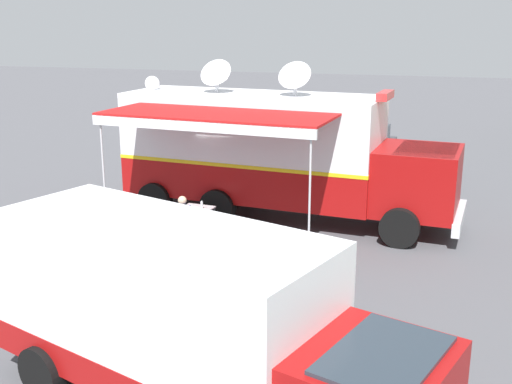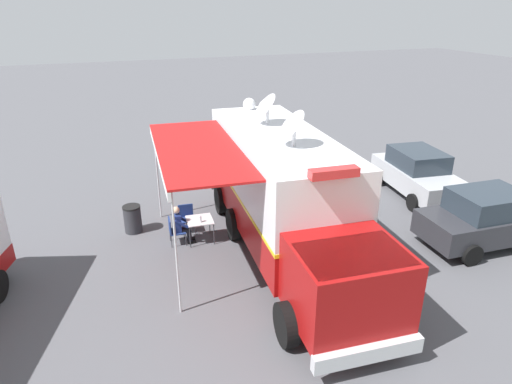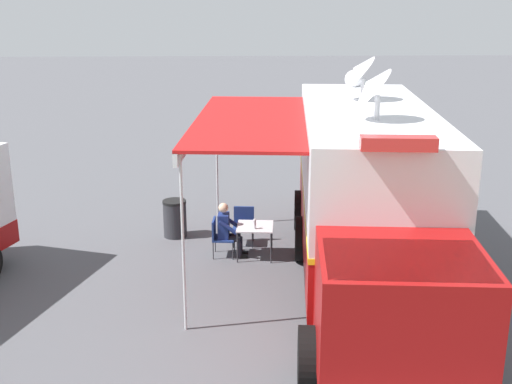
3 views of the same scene
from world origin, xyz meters
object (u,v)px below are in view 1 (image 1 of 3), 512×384
Objects in this scene: folding_table at (196,211)px; seated_responder at (185,218)px; trash_bin at (114,237)px; traffic_cone at (92,196)px; car_behind_truck at (364,150)px; water_bottle at (202,205)px; folding_chair_at_table at (181,225)px; folding_chair_beside_table at (162,216)px; command_truck at (277,151)px; support_truck at (186,322)px; car_far_corner at (264,142)px.

folding_table is 0.69× the size of seated_responder.
folding_table is 0.95× the size of trash_bin.
car_behind_truck is at bearing 131.55° from traffic_cone.
water_bottle is 0.88m from folding_chair_at_table.
seated_responder is (0.37, 0.79, 0.14)m from folding_chair_beside_table.
command_truck is at bearing 146.38° from water_bottle.
folding_chair_at_table is 9.62m from car_behind_truck.
seated_responder is at bearing 64.98° from folding_chair_beside_table.
command_truck is 5.23m from trash_bin.
folding_chair_at_table is at bearing -20.57° from car_behind_truck.
water_bottle is at bearing 158.43° from seated_responder.
folding_table is at bearing -158.69° from support_truck.
folding_chair_beside_table is 9.42m from car_behind_truck.
command_truck is 11.10× the size of folding_chair_beside_table.
water_bottle is 8.84m from car_far_corner.
support_truck is at bearing 27.76° from folding_chair_beside_table.
command_truck reaches higher than folding_table.
traffic_cone is (-1.66, -4.27, -0.55)m from water_bottle.
traffic_cone is at bearing -111.88° from folding_table.
traffic_cone is (-1.64, -4.09, -0.39)m from folding_table.
seated_responder is at bearing -156.49° from support_truck.
support_truck is 16.32m from car_far_corner.
command_truck is 10.62× the size of trash_bin.
seated_responder is at bearing -20.89° from car_behind_truck.
command_truck is at bearing 143.00° from folding_table.
car_behind_truck is at bearing 178.08° from support_truck.
trash_bin is (4.04, -2.97, -1.49)m from command_truck.
car_behind_truck reaches higher than folding_chair_beside_table.
seated_responder is (0.61, -0.06, -0.02)m from folding_table.
folding_chair_at_table reaches higher than folding_table.
seated_responder is 4.64m from traffic_cone.
water_bottle reaches higher than traffic_cone.
traffic_cone is at bearing -120.16° from folding_chair_beside_table.
folding_chair_beside_table is (-0.56, -0.78, 0.00)m from folding_chair_at_table.
seated_responder reaches higher than trash_bin.
command_truck reaches higher than traffic_cone.
trash_bin is 1.57× the size of traffic_cone.
car_far_corner reaches higher than folding_chair_at_table.
folding_chair_at_table is 1.70m from trash_bin.
water_bottle reaches higher than trash_bin.
support_truck reaches higher than folding_table.
car_far_corner is at bearing -174.50° from water_bottle.
command_truck is 3.47m from seated_responder.
car_far_corner is (-8.80, -0.85, 0.05)m from water_bottle.
water_bottle is 0.05× the size of car_far_corner.
car_behind_truck is at bearing 159.16° from water_bottle.
support_truck is at bearing 24.24° from folding_chair_at_table.
traffic_cone is at bearing -119.19° from seated_responder.
car_behind_truck is at bearing 159.43° from folding_chair_at_table.
seated_responder is 2.16× the size of traffic_cone.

